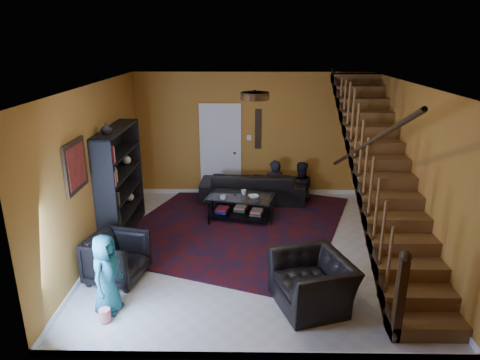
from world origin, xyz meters
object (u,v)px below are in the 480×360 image
Objects in this scene: bookshelf at (121,184)px; armchair_right at (312,282)px; sofa at (253,186)px; armchair_left at (117,258)px; coffee_table at (241,205)px.

bookshelf reaches higher than armchair_right.
armchair_left is at bearing 61.12° from sofa.
sofa is 3.95m from armchair_left.
coffee_table is (-0.25, -1.03, -0.05)m from sofa.
armchair_right reaches higher than sofa.
coffee_table is at bearing -24.66° from armchair_left.
bookshelf is 1.40× the size of coffee_table.
armchair_right is 3.09m from coffee_table.
armchair_right is 0.74× the size of coffee_table.
bookshelf is 2.51× the size of armchair_left.
bookshelf is at bearing -142.96° from armchair_right.
coffee_table is at bearing -178.63° from armchair_right.
sofa is (2.44, 1.70, -0.63)m from bookshelf.
bookshelf reaches higher than sofa.
bookshelf is 1.80m from armchair_left.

